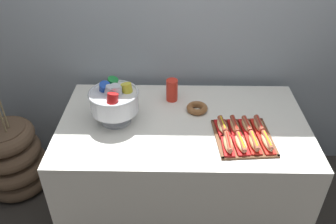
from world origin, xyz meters
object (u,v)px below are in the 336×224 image
object	(u,v)px
hot_dog_0	(228,144)
cup_stack	(172,90)
punch_bowl	(114,100)
hot_dog_6	(247,126)
hot_dog_3	(267,142)
donut	(197,108)
hot_dog_5	(235,126)
hot_dog_1	(241,144)
hot_dog_2	(254,143)
hot_dog_7	(259,125)
serving_tray	(243,138)
buffet_table	(182,162)
hot_dog_4	(222,126)
floor_vase	(12,159)

from	to	relation	value
hot_dog_0	cup_stack	world-z (taller)	cup_stack
punch_bowl	hot_dog_0	bearing A→B (deg)	-20.86
hot_dog_6	cup_stack	world-z (taller)	cup_stack
hot_dog_3	donut	world-z (taller)	hot_dog_3
hot_dog_3	hot_dog_5	distance (m)	0.22
hot_dog_1	donut	size ratio (longest dim) A/B	1.30
hot_dog_6	donut	distance (m)	0.36
punch_bowl	hot_dog_6	bearing A→B (deg)	-5.70
hot_dog_2	hot_dog_6	bearing A→B (deg)	94.45
hot_dog_7	donut	bearing A→B (deg)	151.87
hot_dog_3	hot_dog_5	world-z (taller)	hot_dog_3
punch_bowl	donut	xyz separation A→B (m)	(0.52, 0.12, -0.14)
serving_tray	hot_dog_7	bearing A→B (deg)	40.71
buffet_table	donut	distance (m)	0.41
hot_dog_4	hot_dog_6	bearing A→B (deg)	4.45
hot_dog_7	cup_stack	world-z (taller)	cup_stack
punch_bowl	donut	size ratio (longest dim) A/B	2.24
cup_stack	hot_dog_0	bearing A→B (deg)	-57.67
floor_vase	hot_dog_6	world-z (taller)	floor_vase
hot_dog_6	donut	bearing A→B (deg)	145.34
hot_dog_4	punch_bowl	distance (m)	0.68
floor_vase	hot_dog_6	xyz separation A→B (m)	(1.66, -0.23, 0.51)
hot_dog_0	hot_dog_4	size ratio (longest dim) A/B	1.04
buffet_table	hot_dog_7	world-z (taller)	hot_dog_7
hot_dog_2	hot_dog_6	size ratio (longest dim) A/B	1.04
hot_dog_1	hot_dog_5	world-z (taller)	hot_dog_5
buffet_table	hot_dog_1	size ratio (longest dim) A/B	8.63
serving_tray	hot_dog_6	xyz separation A→B (m)	(0.03, 0.09, 0.03)
hot_dog_4	cup_stack	xyz separation A→B (m)	(-0.31, 0.35, 0.04)
hot_dog_1	hot_dog_5	distance (m)	0.17
buffet_table	donut	xyz separation A→B (m)	(0.09, 0.12, 0.38)
buffet_table	hot_dog_1	world-z (taller)	hot_dog_1
hot_dog_3	cup_stack	size ratio (longest dim) A/B	1.17
punch_bowl	cup_stack	bearing A→B (deg)	35.76
hot_dog_7	donut	size ratio (longest dim) A/B	1.16
buffet_table	serving_tray	size ratio (longest dim) A/B	4.10
hot_dog_5	cup_stack	bearing A→B (deg)	138.55
hot_dog_5	hot_dog_7	bearing A→B (deg)	4.45
hot_dog_1	hot_dog_4	xyz separation A→B (m)	(-0.09, 0.16, 0.00)
serving_tray	hot_dog_7	distance (m)	0.14
hot_dog_0	hot_dog_6	xyz separation A→B (m)	(0.14, 0.18, -0.00)
hot_dog_0	hot_dog_7	size ratio (longest dim) A/B	1.13
buffet_table	floor_vase	bearing A→B (deg)	173.37
hot_dog_3	cup_stack	bearing A→B (deg)	138.00
buffet_table	cup_stack	bearing A→B (deg)	106.47
hot_dog_3	hot_dog_6	distance (m)	0.18
hot_dog_5	hot_dog_7	distance (m)	0.15
hot_dog_2	hot_dog_3	distance (m)	0.08
hot_dog_3	hot_dog_7	distance (m)	0.17
hot_dog_2	donut	xyz separation A→B (m)	(-0.30, 0.37, -0.02)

